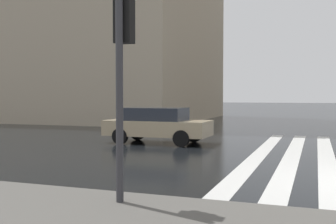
{
  "coord_description": "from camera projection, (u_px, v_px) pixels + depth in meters",
  "views": [
    {
      "loc": [
        -9.59,
        1.22,
        1.87
      ],
      "look_at": [
        3.58,
        5.99,
        1.32
      ],
      "focal_mm": 43.88,
      "sensor_mm": 36.0,
      "label": 1
    }
  ],
  "objects": [
    {
      "name": "traffic_signal_post",
      "position": [
        123.0,
        49.0,
        6.67
      ],
      "size": [
        0.44,
        0.3,
        3.43
      ],
      "color": "#333338",
      "rests_on": "sidewalk_pavement"
    },
    {
      "name": "car_champagne",
      "position": [
        157.0,
        124.0,
        16.24
      ],
      "size": [
        1.85,
        4.1,
        1.41
      ],
      "color": "tan",
      "rests_on": "ground_plane"
    }
  ]
}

